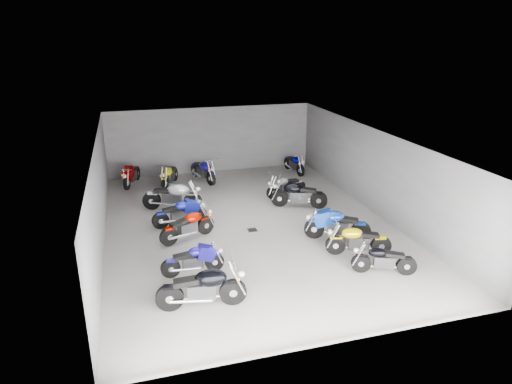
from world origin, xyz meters
TOP-DOWN VIEW (x-y plane):
  - ground at (0.00, 0.00)m, footprint 14.00×14.00m
  - wall_back at (0.00, 7.00)m, footprint 10.00×0.10m
  - wall_left at (-5.00, 0.00)m, footprint 0.10×14.00m
  - wall_right at (5.00, 0.00)m, footprint 0.10×14.00m
  - ceiling at (0.00, 0.00)m, footprint 10.00×14.00m
  - drain_grate at (0.00, -0.50)m, footprint 0.32×0.32m
  - motorcycle_left_a at (-2.48, -4.73)m, footprint 2.31×0.52m
  - motorcycle_left_b at (-2.45, -2.98)m, footprint 1.85×0.37m
  - motorcycle_left_d at (-2.27, -0.62)m, footprint 1.95×0.97m
  - motorcycle_left_e at (-2.38, 0.63)m, footprint 2.01×0.48m
  - motorcycle_left_f at (-2.46, 2.26)m, footprint 2.27×0.92m
  - motorcycle_right_a at (2.81, -4.47)m, footprint 1.76×0.84m
  - motorcycle_right_b at (2.67, -3.20)m, footprint 2.00×0.74m
  - motorcycle_right_c at (2.52, -2.01)m, footprint 2.09×1.08m
  - motorcycle_right_e at (2.36, 1.14)m, footprint 2.10×1.05m
  - motorcycle_right_f at (2.31, 2.49)m, footprint 1.90×0.62m
  - motorcycle_back_a at (-3.94, 5.87)m, footprint 0.80×2.00m
  - motorcycle_back_b at (-2.29, 5.28)m, footprint 0.93×1.95m
  - motorcycle_back_c at (-0.71, 5.50)m, footprint 0.83×2.13m
  - motorcycle_back_f at (3.86, 5.61)m, footprint 0.45×1.97m

SIDE VIEW (x-z plane):
  - ground at x=0.00m, z-range 0.00..0.00m
  - drain_grate at x=0.00m, z-range 0.00..0.01m
  - motorcycle_left_b at x=-2.45m, z-range 0.04..0.85m
  - motorcycle_right_a at x=2.81m, z-range 0.04..0.86m
  - motorcycle_right_f at x=2.31m, z-range 0.04..0.89m
  - motorcycle_back_f at x=3.86m, z-range 0.04..0.91m
  - motorcycle_left_e at x=-2.38m, z-range 0.04..0.92m
  - motorcycle_back_b at x=-2.29m, z-range 0.04..0.95m
  - motorcycle_right_b at x=2.67m, z-range 0.04..0.95m
  - motorcycle_back_a at x=-3.94m, z-range 0.04..0.95m
  - motorcycle_left_d at x=-2.27m, z-range 0.04..0.95m
  - motorcycle_back_c at x=-0.71m, z-range 0.04..1.01m
  - motorcycle_right_c at x=2.52m, z-range 0.04..1.03m
  - motorcycle_right_e at x=2.36m, z-range 0.05..1.03m
  - motorcycle_left_a at x=-2.48m, z-range 0.05..1.06m
  - motorcycle_left_f at x=-2.46m, z-range 0.05..1.08m
  - wall_back at x=0.00m, z-range 0.00..3.20m
  - wall_left at x=-5.00m, z-range 0.00..3.20m
  - wall_right at x=5.00m, z-range 0.00..3.20m
  - ceiling at x=0.00m, z-range 3.20..3.24m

